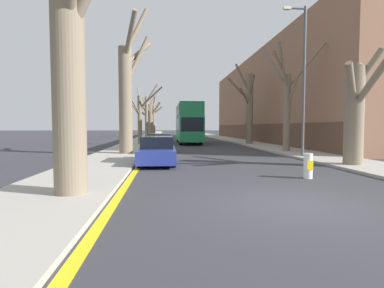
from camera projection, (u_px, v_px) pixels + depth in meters
ground_plane at (294, 204)px, 7.21m from camera, size 300.00×300.00×0.00m
sidewalk_left at (149, 136)px, 56.38m from camera, size 3.26×120.00×0.12m
sidewalk_right at (214, 136)px, 57.48m from camera, size 3.26×120.00×0.12m
building_facade_right at (287, 100)px, 39.08m from camera, size 10.08×43.83×10.83m
kerb_line_stripe at (159, 137)px, 56.54m from camera, size 0.24×120.00×0.01m
street_tree_left_0 at (69, 40)px, 7.65m from camera, size 3.21×3.89×8.24m
street_tree_left_1 at (127, 91)px, 19.59m from camera, size 2.07×4.21×9.79m
street_tree_left_2 at (141, 115)px, 30.92m from camera, size 3.38×3.46×6.27m
street_tree_left_3 at (146, 116)px, 42.87m from camera, size 2.45×2.87×6.43m
street_tree_left_4 at (150, 118)px, 53.25m from camera, size 4.62×3.09×6.51m
street_tree_left_5 at (154, 117)px, 65.48m from camera, size 3.50×3.44×8.59m
street_tree_right_0 at (355, 109)px, 13.76m from camera, size 2.90×4.19×5.36m
street_tree_right_1 at (287, 103)px, 21.47m from camera, size 3.60×3.04×7.78m
street_tree_right_2 at (249, 106)px, 30.93m from camera, size 2.83×1.84×8.32m
double_decker_bus at (188, 121)px, 33.73m from camera, size 2.47×10.11×4.33m
parked_car_0 at (157, 151)px, 14.98m from camera, size 1.77×4.37×1.38m
parked_car_1 at (159, 144)px, 20.80m from camera, size 1.75×4.05×1.37m
lamp_post at (303, 75)px, 17.49m from camera, size 1.40×0.20×8.83m
traffic_bollard at (308, 166)px, 10.78m from camera, size 0.32×0.33×0.91m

